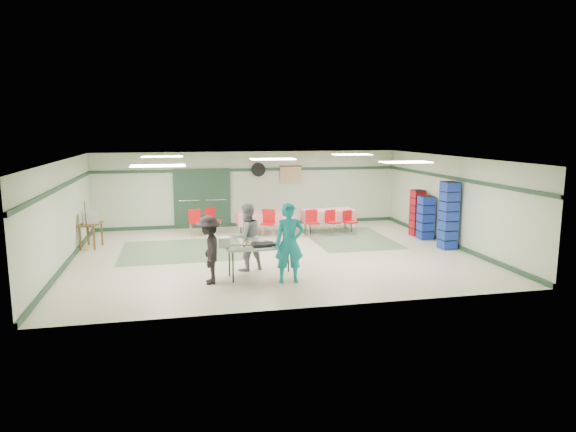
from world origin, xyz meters
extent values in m
plane|color=beige|center=(0.00, 0.00, 0.00)|extent=(11.00, 11.00, 0.00)
plane|color=white|center=(0.00, 0.00, 2.70)|extent=(11.00, 11.00, 0.00)
plane|color=#B2BDA1|center=(0.00, 4.50, 1.35)|extent=(11.00, 0.00, 11.00)
plane|color=#B2BDA1|center=(0.00, -4.50, 1.35)|extent=(11.00, 0.00, 11.00)
plane|color=#B2BDA1|center=(-5.50, 0.00, 1.35)|extent=(0.00, 9.00, 9.00)
plane|color=#B2BDA1|center=(5.50, 0.00, 1.35)|extent=(0.00, 9.00, 9.00)
cube|color=#213C2A|center=(0.00, 4.47, 2.05)|extent=(11.00, 0.06, 0.10)
cube|color=#213C2A|center=(0.00, 4.47, 0.06)|extent=(11.00, 0.06, 0.12)
cube|color=#213C2A|center=(-5.47, 0.00, 2.05)|extent=(0.06, 9.00, 0.10)
cube|color=#213C2A|center=(-5.47, 0.00, 0.06)|extent=(0.06, 9.00, 0.12)
cube|color=#213C2A|center=(5.47, 0.00, 2.05)|extent=(0.06, 9.00, 0.10)
cube|color=#213C2A|center=(5.47, 0.00, 0.06)|extent=(0.06, 9.00, 0.12)
cube|color=#637E5C|center=(-2.50, 1.00, 0.00)|extent=(3.50, 3.00, 0.01)
cube|color=#637E5C|center=(2.80, 1.50, 0.00)|extent=(2.50, 3.50, 0.01)
cube|color=gray|center=(-2.20, 4.44, 1.05)|extent=(0.90, 0.06, 2.10)
cube|color=gray|center=(-1.25, 4.44, 1.05)|extent=(0.90, 0.06, 2.10)
cube|color=#213C2A|center=(-1.73, 4.42, 1.05)|extent=(2.00, 0.03, 2.15)
cylinder|color=black|center=(0.30, 4.44, 2.05)|extent=(0.50, 0.10, 0.50)
cube|color=tan|center=(1.50, 4.44, 1.85)|extent=(0.80, 0.02, 0.60)
cube|color=beige|center=(-0.69, -2.20, 0.74)|extent=(1.73, 0.77, 0.04)
cylinder|color=black|center=(-1.41, -2.51, 0.36)|extent=(0.04, 0.04, 0.72)
cylinder|color=black|center=(0.05, -2.44, 0.36)|extent=(0.04, 0.04, 0.72)
cylinder|color=black|center=(-1.44, -1.96, 0.36)|extent=(0.04, 0.04, 0.72)
cylinder|color=black|center=(0.02, -1.89, 0.36)|extent=(0.04, 0.04, 0.72)
cube|color=silver|center=(-0.17, -2.23, 0.77)|extent=(0.66, 0.51, 0.02)
cube|color=silver|center=(-0.77, -2.04, 0.77)|extent=(0.64, 0.50, 0.02)
cube|color=silver|center=(-1.22, -2.29, 0.77)|extent=(0.61, 0.48, 0.02)
cube|color=black|center=(-0.65, -2.22, 0.80)|extent=(0.53, 0.35, 0.08)
cube|color=white|center=(-1.58, -2.12, 0.88)|extent=(0.27, 0.25, 0.24)
imported|color=teal|center=(-0.14, -2.72, 0.92)|extent=(0.71, 0.50, 1.84)
imported|color=gray|center=(-0.95, -1.48, 0.85)|extent=(0.99, 0.88, 1.69)
imported|color=black|center=(-1.94, -2.41, 0.78)|extent=(0.61, 1.03, 1.57)
cube|color=red|center=(2.46, 2.83, 0.74)|extent=(1.80, 0.84, 0.05)
cube|color=red|center=(2.46, 2.83, 0.55)|extent=(1.80, 0.86, 0.40)
cylinder|color=black|center=(1.74, 2.50, 0.36)|extent=(0.04, 0.04, 0.72)
cylinder|color=black|center=(3.21, 2.56, 0.36)|extent=(0.04, 0.04, 0.72)
cylinder|color=black|center=(1.71, 3.09, 0.36)|extent=(0.04, 0.04, 0.72)
cylinder|color=black|center=(3.19, 3.15, 0.36)|extent=(0.04, 0.04, 0.72)
cube|color=red|center=(0.26, 2.83, 0.74)|extent=(1.90, 0.84, 0.05)
cube|color=red|center=(0.26, 2.83, 0.55)|extent=(1.90, 0.86, 0.40)
cylinder|color=black|center=(-0.52, 2.50, 0.36)|extent=(0.04, 0.04, 0.72)
cylinder|color=black|center=(1.06, 2.52, 0.36)|extent=(0.04, 0.04, 0.72)
cylinder|color=black|center=(-0.53, 3.13, 0.36)|extent=(0.04, 0.04, 0.72)
cylinder|color=black|center=(1.05, 3.15, 0.36)|extent=(0.04, 0.04, 0.72)
cube|color=red|center=(2.45, 2.18, 0.43)|extent=(0.49, 0.49, 0.04)
cube|color=red|center=(2.39, 2.34, 0.64)|extent=(0.38, 0.17, 0.39)
cylinder|color=silver|center=(2.35, 1.98, 0.20)|extent=(0.02, 0.02, 0.41)
cylinder|color=silver|center=(2.64, 2.08, 0.20)|extent=(0.02, 0.02, 0.41)
cylinder|color=silver|center=(2.25, 2.27, 0.20)|extent=(0.02, 0.02, 0.41)
cylinder|color=silver|center=(2.54, 2.37, 0.20)|extent=(0.02, 0.02, 0.41)
cube|color=red|center=(1.74, 2.18, 0.44)|extent=(0.41, 0.41, 0.04)
cube|color=red|center=(1.74, 2.35, 0.66)|extent=(0.40, 0.05, 0.40)
cylinder|color=silver|center=(1.58, 2.01, 0.21)|extent=(0.02, 0.02, 0.42)
cylinder|color=silver|center=(1.90, 2.02, 0.21)|extent=(0.02, 0.02, 0.42)
cylinder|color=silver|center=(1.58, 2.33, 0.21)|extent=(0.02, 0.02, 0.42)
cylinder|color=silver|center=(1.90, 2.34, 0.21)|extent=(0.02, 0.02, 0.42)
cube|color=red|center=(3.05, 2.18, 0.41)|extent=(0.49, 0.49, 0.04)
cube|color=red|center=(2.98, 2.33, 0.62)|extent=(0.36, 0.19, 0.37)
cylinder|color=silver|center=(2.97, 1.98, 0.20)|extent=(0.02, 0.02, 0.39)
cylinder|color=silver|center=(3.25, 2.10, 0.20)|extent=(0.02, 0.02, 0.39)
cylinder|color=silver|center=(2.85, 2.25, 0.20)|extent=(0.02, 0.02, 0.39)
cylinder|color=silver|center=(3.13, 2.37, 0.20)|extent=(0.02, 0.02, 0.39)
cube|color=red|center=(0.23, 2.18, 0.47)|extent=(0.55, 0.55, 0.04)
cube|color=red|center=(0.30, 2.36, 0.70)|extent=(0.41, 0.19, 0.43)
cylinder|color=silver|center=(0.01, 2.08, 0.22)|extent=(0.02, 0.02, 0.45)
cylinder|color=silver|center=(0.33, 1.96, 0.22)|extent=(0.02, 0.02, 0.45)
cylinder|color=silver|center=(0.13, 2.40, 0.22)|extent=(0.02, 0.02, 0.45)
cylinder|color=silver|center=(0.45, 2.28, 0.22)|extent=(0.02, 0.02, 0.45)
cube|color=red|center=(-1.44, 3.23, 0.45)|extent=(0.58, 0.58, 0.04)
cube|color=red|center=(-1.54, 3.38, 0.68)|extent=(0.36, 0.28, 0.41)
cylinder|color=silver|center=(-1.47, 3.00, 0.22)|extent=(0.02, 0.02, 0.43)
cylinder|color=silver|center=(-1.20, 3.19, 0.22)|extent=(0.02, 0.02, 0.43)
cylinder|color=silver|center=(-1.67, 3.26, 0.22)|extent=(0.02, 0.02, 0.43)
cylinder|color=silver|center=(-1.40, 3.46, 0.22)|extent=(0.02, 0.02, 0.43)
cube|color=red|center=(-2.05, 3.03, 0.44)|extent=(0.44, 0.44, 0.04)
cube|color=red|center=(-2.06, 3.21, 0.67)|extent=(0.41, 0.07, 0.40)
cylinder|color=silver|center=(-2.20, 2.85, 0.21)|extent=(0.02, 0.02, 0.42)
cylinder|color=silver|center=(-1.87, 2.88, 0.21)|extent=(0.02, 0.02, 0.42)
cylinder|color=silver|center=(-2.22, 3.17, 0.21)|extent=(0.02, 0.02, 0.42)
cylinder|color=silver|center=(-1.90, 3.20, 0.21)|extent=(0.02, 0.02, 0.42)
cube|color=#192B96|center=(5.15, 0.95, 0.70)|extent=(0.43, 0.43, 1.40)
cube|color=#9E0F15|center=(5.15, 1.55, 0.76)|extent=(0.42, 0.42, 1.52)
cube|color=#192B96|center=(5.15, -0.44, 1.00)|extent=(0.45, 0.45, 2.00)
cube|color=brown|center=(-5.15, 1.93, 0.72)|extent=(0.67, 0.89, 0.05)
cube|color=brown|center=(-5.42, 1.65, 0.35)|extent=(0.05, 0.05, 0.70)
cube|color=brown|center=(-5.01, 1.57, 0.35)|extent=(0.05, 0.05, 0.70)
cube|color=brown|center=(-5.29, 2.29, 0.35)|extent=(0.05, 0.05, 0.70)
cube|color=brown|center=(-4.88, 2.21, 0.35)|extent=(0.05, 0.05, 0.70)
cube|color=#A8A8A3|center=(-5.15, 1.97, 0.92)|extent=(0.52, 0.48, 0.35)
cylinder|color=brown|center=(-5.23, 1.74, 0.74)|extent=(0.06, 0.23, 1.42)
camera|label=1|loc=(-2.61, -13.90, 3.49)|focal=32.00mm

